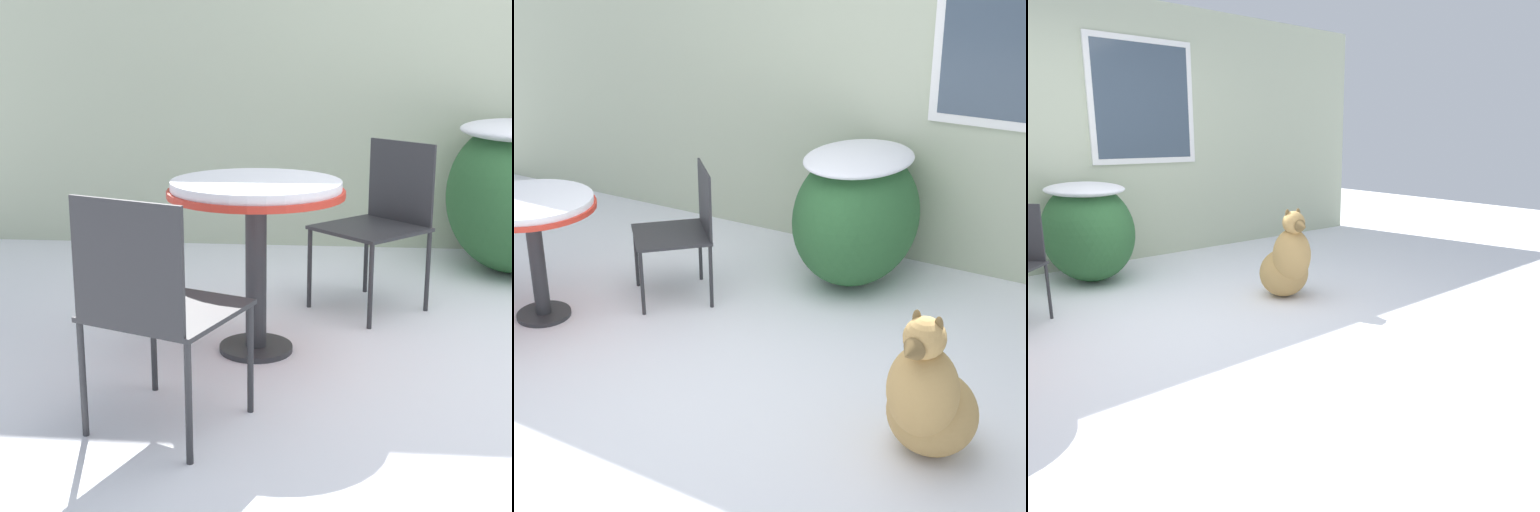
{
  "view_description": "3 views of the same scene",
  "coord_description": "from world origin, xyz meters",
  "views": [
    {
      "loc": [
        -1.1,
        -3.18,
        1.32
      ],
      "look_at": [
        -1.39,
        0.16,
        0.44
      ],
      "focal_mm": 55.0,
      "sensor_mm": 36.0,
      "label": 1
    },
    {
      "loc": [
        2.06,
        -2.89,
        2.3
      ],
      "look_at": [
        0.0,
        0.6,
        0.55
      ],
      "focal_mm": 55.0,
      "sensor_mm": 36.0,
      "label": 2
    },
    {
      "loc": [
        -1.47,
        -3.06,
        1.35
      ],
      "look_at": [
        1.16,
        0.11,
        0.35
      ],
      "focal_mm": 35.0,
      "sensor_mm": 36.0,
      "label": 3
    }
  ],
  "objects": [
    {
      "name": "patio_chair_near_table",
      "position": [
        -0.8,
        0.86,
        0.49
      ],
      "size": [
        0.66,
        0.66,
        0.87
      ],
      "rotation": [
        0.0,
        0.0,
        -0.8
      ],
      "color": "#2D2D30",
      "rests_on": "ground_plane"
    },
    {
      "name": "dog",
      "position": [
        1.16,
        0.06,
        0.29
      ],
      "size": [
        0.47,
        0.61,
        0.77
      ],
      "rotation": [
        0.0,
        0.0,
        -0.13
      ],
      "color": "tan",
      "rests_on": "ground_plane"
    },
    {
      "name": "shrub_left",
      "position": [
        0.06,
        1.65,
        0.5
      ],
      "size": [
        0.8,
        1.08,
        0.93
      ],
      "color": "#2D6033",
      "rests_on": "ground_plane"
    },
    {
      "name": "ground_plane",
      "position": [
        0.0,
        0.0,
        0.0
      ],
      "size": [
        16.0,
        16.0,
        0.0
      ],
      "primitive_type": "plane",
      "color": "white"
    },
    {
      "name": "patio_table",
      "position": [
        -1.39,
        0.16,
        0.66
      ],
      "size": [
        0.78,
        0.78,
        0.78
      ],
      "color": "#2D2D30",
      "rests_on": "ground_plane"
    },
    {
      "name": "house_wall",
      "position": [
        0.05,
        2.2,
        1.38
      ],
      "size": [
        8.0,
        0.1,
        2.72
      ],
      "color": "#B2BC9E",
      "rests_on": "ground_plane"
    }
  ]
}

